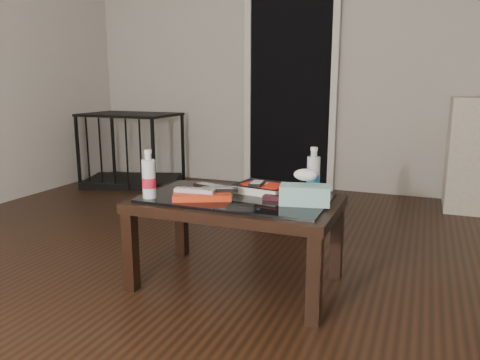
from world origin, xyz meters
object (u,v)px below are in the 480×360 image
object	(u,v)px
water_bottle_left	(149,174)
water_bottle_right	(313,170)
coffee_table	(237,209)
pet_crate	(132,161)
tissue_box	(305,195)
textbook	(263,188)

from	to	relation	value
water_bottle_left	water_bottle_right	distance (m)	0.82
coffee_table	water_bottle_right	distance (m)	0.44
pet_crate	tissue_box	distance (m)	2.90
textbook	water_bottle_right	world-z (taller)	water_bottle_right
pet_crate	water_bottle_left	distance (m)	2.52
textbook	tissue_box	size ratio (longest dim) A/B	1.09
pet_crate	water_bottle_left	bearing A→B (deg)	-72.90
coffee_table	pet_crate	size ratio (longest dim) A/B	0.95
tissue_box	coffee_table	bearing A→B (deg)	166.30
coffee_table	tissue_box	size ratio (longest dim) A/B	4.35
pet_crate	coffee_table	bearing A→B (deg)	-63.69
coffee_table	pet_crate	bearing A→B (deg)	135.92
pet_crate	textbook	size ratio (longest dim) A/B	4.20
textbook	tissue_box	world-z (taller)	tissue_box
pet_crate	textbook	world-z (taller)	pet_crate
textbook	water_bottle_left	world-z (taller)	water_bottle_left
coffee_table	water_bottle_right	xyz separation A→B (m)	(0.33, 0.21, 0.18)
pet_crate	water_bottle_right	xyz separation A→B (m)	(2.22, -1.61, 0.35)
water_bottle_right	water_bottle_left	bearing A→B (deg)	-151.90
coffee_table	pet_crate	xyz separation A→B (m)	(-1.88, 1.82, -0.17)
water_bottle_left	tissue_box	world-z (taller)	water_bottle_left
coffee_table	tissue_box	bearing A→B (deg)	-2.40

